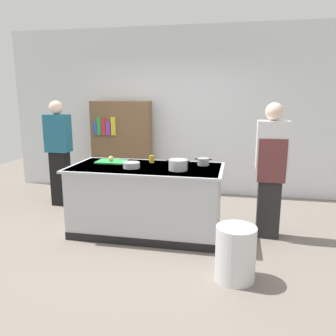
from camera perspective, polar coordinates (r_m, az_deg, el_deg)
name	(u,v)px	position (r m, az deg, el deg)	size (l,w,h in m)	color
ground_plane	(147,232)	(4.69, -3.54, -10.59)	(10.00, 10.00, 0.00)	slate
back_wall	(175,112)	(6.38, 1.24, 9.35)	(6.40, 0.12, 3.00)	silver
counter_island	(146,199)	(4.53, -3.62, -5.15)	(1.98, 0.98, 0.90)	#B7BABF
cutting_board	(112,162)	(4.75, -9.39, 1.05)	(0.40, 0.28, 0.02)	green
onion	(111,159)	(4.73, -9.52, 1.57)	(0.07, 0.07, 0.07)	tan
stock_pot	(178,165)	(4.19, 1.69, 0.51)	(0.30, 0.23, 0.13)	#B7BABF
sauce_pan	(203,162)	(4.51, 5.91, 1.06)	(0.22, 0.15, 0.09)	#99999E
mixing_bowl	(131,165)	(4.34, -6.12, 0.48)	(0.21, 0.21, 0.08)	#B7BABF
juice_cup	(152,159)	(4.67, -2.74, 1.51)	(0.07, 0.07, 0.10)	yellow
trash_bin	(235,253)	(3.54, 11.19, -13.78)	(0.40, 0.40, 0.55)	silver
person_chef	(271,168)	(4.47, 16.79, 0.05)	(0.38, 0.25, 1.72)	#252525
person_guest	(59,151)	(5.86, -17.74, 2.73)	(0.38, 0.24, 1.72)	black
bookshelf	(122,147)	(6.40, -7.72, 3.43)	(1.10, 0.31, 1.70)	brown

